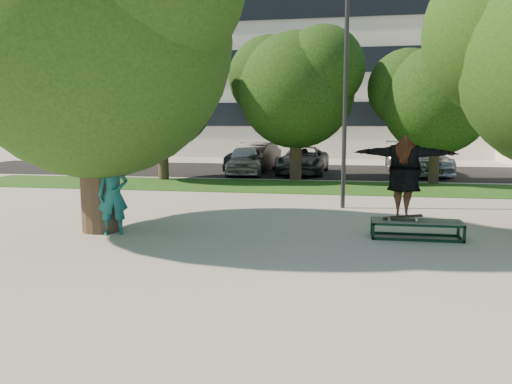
% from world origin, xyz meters
% --- Properties ---
extents(ground, '(120.00, 120.00, 0.00)m').
position_xyz_m(ground, '(0.00, 0.00, 0.00)').
color(ground, gray).
rests_on(ground, ground).
extents(grass_strip, '(30.00, 4.00, 0.02)m').
position_xyz_m(grass_strip, '(1.00, 9.50, 0.01)').
color(grass_strip, '#1C4E16').
rests_on(grass_strip, ground).
extents(asphalt_strip, '(40.00, 8.00, 0.01)m').
position_xyz_m(asphalt_strip, '(0.00, 16.00, 0.01)').
color(asphalt_strip, black).
rests_on(asphalt_strip, ground).
extents(tree_left, '(6.96, 5.95, 7.12)m').
position_xyz_m(tree_left, '(-4.29, 1.09, 4.42)').
color(tree_left, '#38281E').
rests_on(tree_left, ground).
extents(bg_tree_left, '(5.28, 4.51, 5.77)m').
position_xyz_m(bg_tree_left, '(-6.57, 11.07, 3.73)').
color(bg_tree_left, '#38281E').
rests_on(bg_tree_left, ground).
extents(bg_tree_mid, '(5.76, 4.92, 6.24)m').
position_xyz_m(bg_tree_mid, '(-1.08, 12.08, 4.02)').
color(bg_tree_mid, '#38281E').
rests_on(bg_tree_mid, ground).
extents(bg_tree_right, '(5.04, 4.31, 5.43)m').
position_xyz_m(bg_tree_right, '(4.43, 11.57, 3.49)').
color(bg_tree_right, '#38281E').
rests_on(bg_tree_right, ground).
extents(lamppost, '(0.25, 0.15, 6.11)m').
position_xyz_m(lamppost, '(1.00, 5.00, 3.15)').
color(lamppost, '#2D2D30').
rests_on(lamppost, ground).
extents(office_building, '(30.00, 14.12, 16.00)m').
position_xyz_m(office_building, '(-2.00, 31.98, 8.00)').
color(office_building, silver).
rests_on(office_building, ground).
extents(grind_box, '(1.80, 0.60, 0.38)m').
position_xyz_m(grind_box, '(2.50, 1.43, 0.19)').
color(grind_box, black).
rests_on(grind_box, ground).
extents(skater_rig, '(2.13, 1.09, 1.75)m').
position_xyz_m(skater_rig, '(2.22, 1.43, 1.29)').
color(skater_rig, white).
rests_on(skater_rig, grind_box).
extents(bystander, '(0.74, 0.66, 1.71)m').
position_xyz_m(bystander, '(-3.78, 0.73, 0.86)').
color(bystander, '#1A6364').
rests_on(bystander, ground).
extents(car_silver_a, '(2.02, 4.12, 1.35)m').
position_xyz_m(car_silver_a, '(-3.50, 13.72, 0.68)').
color(car_silver_a, '#ABACB0').
rests_on(car_silver_a, asphalt_strip).
extents(car_dark, '(2.16, 4.57, 1.45)m').
position_xyz_m(car_dark, '(-3.30, 14.82, 0.72)').
color(car_dark, black).
rests_on(car_dark, asphalt_strip).
extents(car_grey, '(2.33, 4.70, 1.28)m').
position_xyz_m(car_grey, '(-0.89, 14.53, 0.64)').
color(car_grey, slate).
rests_on(car_grey, asphalt_strip).
extents(car_silver_b, '(2.89, 5.58, 1.55)m').
position_xyz_m(car_silver_b, '(4.39, 15.28, 0.77)').
color(car_silver_b, '#B4B4B9').
rests_on(car_silver_b, asphalt_strip).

